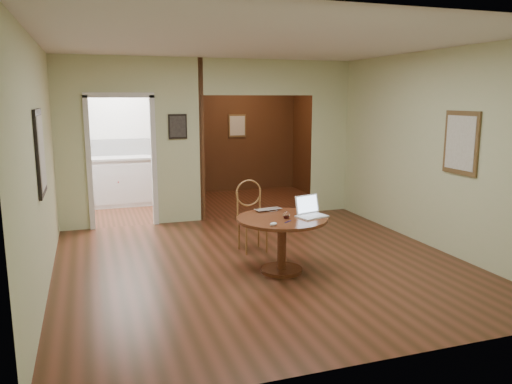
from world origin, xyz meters
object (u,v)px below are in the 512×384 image
object	(u,v)px
dining_table	(282,232)
chair	(251,212)
closed_laptop	(270,210)
open_laptop	(310,211)

from	to	relation	value
dining_table	chair	xyz separation A→B (m)	(-0.07, 0.97, 0.04)
chair	closed_laptop	world-z (taller)	chair
chair	open_laptop	size ratio (longest dim) A/B	2.45
dining_table	closed_laptop	bearing A→B (deg)	94.20
open_laptop	closed_laptop	world-z (taller)	open_laptop
open_laptop	closed_laptop	distance (m)	0.52
chair	closed_laptop	bearing A→B (deg)	-88.87
dining_table	closed_laptop	xyz separation A→B (m)	(-0.02, 0.34, 0.19)
open_laptop	closed_laptop	xyz separation A→B (m)	(-0.37, 0.36, -0.05)
chair	open_laptop	world-z (taller)	chair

